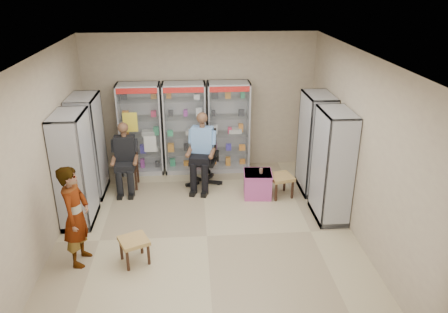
{
  "coord_description": "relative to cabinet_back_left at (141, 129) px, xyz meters",
  "views": [
    {
      "loc": [
        -0.19,
        -6.3,
        4.11
      ],
      "look_at": [
        0.35,
        0.7,
        1.16
      ],
      "focal_mm": 35.0,
      "sensor_mm": 36.0,
      "label": 1
    }
  ],
  "objects": [
    {
      "name": "tea_glass",
      "position": [
        2.42,
        -1.37,
        -0.44
      ],
      "size": [
        0.07,
        0.07,
        0.1
      ],
      "primitive_type": "cylinder",
      "color": "#551007",
      "rests_on": "pink_trunk"
    },
    {
      "name": "cabinet_right_far",
      "position": [
        3.53,
        -1.13,
        0.0
      ],
      "size": [
        0.9,
        0.5,
        2.0
      ],
      "primitive_type": "cube",
      "rotation": [
        0.0,
        0.0,
        1.57
      ],
      "color": "silver",
      "rests_on": "floor"
    },
    {
      "name": "pink_trunk",
      "position": [
        2.37,
        -1.34,
        -0.75
      ],
      "size": [
        0.57,
        0.55,
        0.51
      ],
      "primitive_type": "cube",
      "rotation": [
        0.0,
        0.0,
        -0.08
      ],
      "color": "#AE4584",
      "rests_on": "floor"
    },
    {
      "name": "cabinet_left_far",
      "position": [
        -0.93,
        -0.93,
        0.0
      ],
      "size": [
        0.9,
        0.5,
        2.0
      ],
      "primitive_type": "cube",
      "rotation": [
        0.0,
        0.0,
        -1.57
      ],
      "color": "silver",
      "rests_on": "floor"
    },
    {
      "name": "office_chair",
      "position": [
        1.31,
        -0.71,
        -0.42
      ],
      "size": [
        0.77,
        0.77,
        1.17
      ],
      "primitive_type": "cube",
      "rotation": [
        0.0,
        0.0,
        -0.24
      ],
      "color": "black",
      "rests_on": "floor"
    },
    {
      "name": "standing_man",
      "position": [
        -0.65,
        -3.27,
        -0.2
      ],
      "size": [
        0.45,
        0.63,
        1.6
      ],
      "primitive_type": "imported",
      "rotation": [
        0.0,
        0.0,
        1.45
      ],
      "color": "gray",
      "rests_on": "floor"
    },
    {
      "name": "floor",
      "position": [
        1.3,
        -2.73,
        -1.0
      ],
      "size": [
        6.0,
        6.0,
        0.0
      ],
      "primitive_type": "plane",
      "color": "tan",
      "rests_on": "ground"
    },
    {
      "name": "woven_stool_b",
      "position": [
        0.17,
        -3.35,
        -0.8
      ],
      "size": [
        0.54,
        0.54,
        0.41
      ],
      "primitive_type": "cube",
      "rotation": [
        0.0,
        0.0,
        0.43
      ],
      "color": "olive",
      "rests_on": "floor"
    },
    {
      "name": "wooden_chair",
      "position": [
        -0.25,
        -0.73,
        -0.53
      ],
      "size": [
        0.42,
        0.42,
        0.94
      ],
      "primitive_type": "cube",
      "color": "#302012",
      "rests_on": "floor"
    },
    {
      "name": "seated_shopkeeper",
      "position": [
        1.31,
        -0.76,
        -0.26
      ],
      "size": [
        0.64,
        0.78,
        1.49
      ],
      "primitive_type": null,
      "rotation": [
        0.0,
        0.0,
        -0.24
      ],
      "color": "#6FB4DB",
      "rests_on": "floor"
    },
    {
      "name": "seated_customer",
      "position": [
        -0.25,
        -0.78,
        -0.33
      ],
      "size": [
        0.44,
        0.6,
        1.34
      ],
      "primitive_type": null,
      "color": "black",
      "rests_on": "floor"
    },
    {
      "name": "cabinet_right_near",
      "position": [
        3.53,
        -2.23,
        0.0
      ],
      "size": [
        0.9,
        0.5,
        2.0
      ],
      "primitive_type": "cube",
      "rotation": [
        0.0,
        0.0,
        1.57
      ],
      "color": "silver",
      "rests_on": "floor"
    },
    {
      "name": "cabinet_back_left",
      "position": [
        0.0,
        0.0,
        0.0
      ],
      "size": [
        0.9,
        0.5,
        2.0
      ],
      "primitive_type": "cube",
      "color": "#AEB1B5",
      "rests_on": "floor"
    },
    {
      "name": "cabinet_back_right",
      "position": [
        1.9,
        0.0,
        0.0
      ],
      "size": [
        0.9,
        0.5,
        2.0
      ],
      "primitive_type": "cube",
      "color": "silver",
      "rests_on": "floor"
    },
    {
      "name": "room_shell",
      "position": [
        1.3,
        -2.73,
        0.97
      ],
      "size": [
        5.02,
        6.02,
        3.01
      ],
      "color": "tan",
      "rests_on": "ground"
    },
    {
      "name": "cabinet_back_mid",
      "position": [
        0.95,
        0.0,
        0.0
      ],
      "size": [
        0.9,
        0.5,
        2.0
      ],
      "primitive_type": "cube",
      "color": "#AAACB1",
      "rests_on": "floor"
    },
    {
      "name": "cabinet_left_near",
      "position": [
        -0.93,
        -2.03,
        0.0
      ],
      "size": [
        0.9,
        0.5,
        2.0
      ],
      "primitive_type": "cube",
      "rotation": [
        0.0,
        0.0,
        -1.57
      ],
      "color": "#A7A9AE",
      "rests_on": "floor"
    },
    {
      "name": "woven_stool_a",
      "position": [
        2.82,
        -1.38,
        -0.78
      ],
      "size": [
        0.53,
        0.53,
        0.44
      ],
      "primitive_type": "cube",
      "rotation": [
        0.0,
        0.0,
        0.25
      ],
      "color": "tan",
      "rests_on": "floor"
    }
  ]
}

